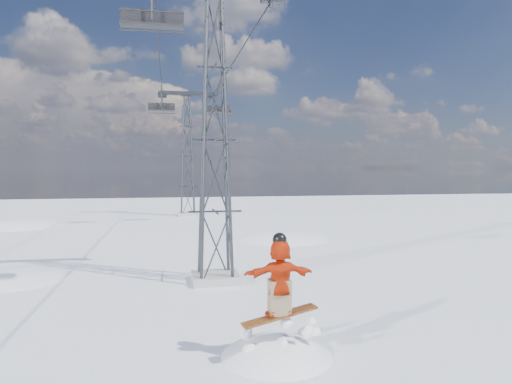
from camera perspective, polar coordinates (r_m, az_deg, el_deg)
ground at (r=10.53m, az=-4.97°, el=-21.82°), size 120.00×120.00×0.00m
snow_terrain at (r=34.01m, az=-17.58°, el=-21.47°), size 39.00×37.00×22.00m
lift_tower_near at (r=17.63m, az=-5.17°, el=6.39°), size 5.20×1.80×11.43m
lift_tower_far at (r=42.56m, az=-8.57°, el=4.38°), size 5.20×1.80×11.43m
haul_cables at (r=29.77m, az=-7.54°, el=15.45°), size 4.46×51.00×0.06m
lift_chair_near at (r=15.16m, az=-12.85°, el=20.29°), size 1.92×0.55×2.38m
lift_chair_mid at (r=36.05m, az=-4.60°, el=10.23°), size 1.90×0.55×2.36m
lift_chair_far at (r=34.95m, az=-11.74°, el=10.30°), size 1.96×0.56×2.44m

